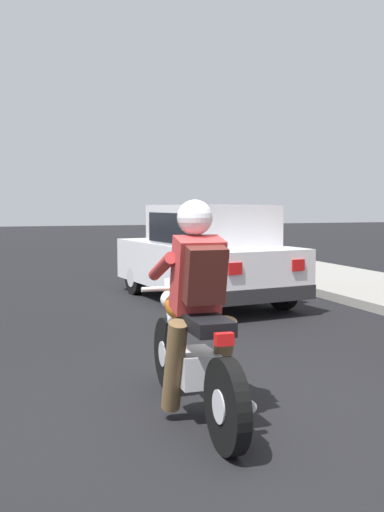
% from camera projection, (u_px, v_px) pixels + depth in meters
% --- Properties ---
extents(ground_plane, '(80.00, 80.00, 0.00)m').
position_uv_depth(ground_plane, '(235.00, 431.00, 4.19)').
color(ground_plane, black).
extents(motorcycle_with_rider, '(0.56, 2.02, 1.62)m').
position_uv_depth(motorcycle_with_rider, '(194.00, 328.00, 4.41)').
color(motorcycle_with_rider, black).
rests_on(motorcycle_with_rider, ground).
extents(car_hatchback, '(2.12, 3.96, 1.57)m').
position_uv_depth(car_hatchback, '(205.00, 255.00, 9.67)').
color(car_hatchback, black).
rests_on(car_hatchback, ground).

